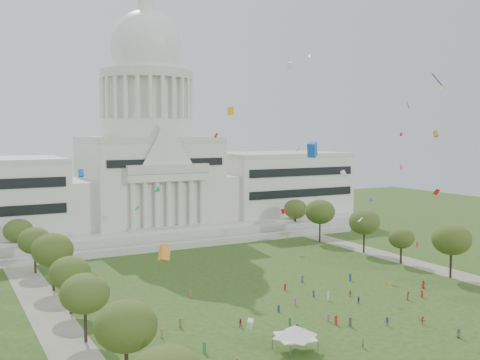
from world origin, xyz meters
name	(u,v)px	position (x,y,z in m)	size (l,w,h in m)	color
ground	(358,329)	(0.00, 0.00, 0.00)	(400.00, 400.00, 0.00)	#2D4816
capitol	(148,171)	(0.00, 113.59, 22.30)	(160.00, 64.50, 91.30)	beige
path_left	(54,323)	(-48.00, 30.00, 0.02)	(8.00, 160.00, 0.04)	gray
path_right	(423,265)	(48.00, 30.00, 0.02)	(8.00, 160.00, 0.04)	gray
row_tree_l_1	(126,326)	(-44.07, -2.96, 8.95)	(8.86, 8.86, 12.59)	black
row_tree_l_2	(85,294)	(-45.04, 17.30, 8.51)	(8.42, 8.42, 11.97)	black
row_tree_r_2	(452,239)	(44.17, 17.44, 9.66)	(9.55, 9.55, 13.58)	black
row_tree_l_3	(70,273)	(-44.09, 33.92, 8.21)	(8.12, 8.12, 11.55)	black
row_tree_r_3	(401,238)	(44.40, 34.48, 7.08)	(7.01, 7.01, 9.98)	black
row_tree_l_4	(53,250)	(-44.08, 52.42, 9.39)	(9.29, 9.29, 13.21)	black
row_tree_r_4	(364,222)	(44.76, 50.04, 9.29)	(9.19, 9.19, 13.06)	black
row_tree_l_5	(35,241)	(-45.22, 71.01, 8.42)	(8.33, 8.33, 11.85)	black
row_tree_r_5	(320,212)	(43.49, 70.19, 9.93)	(9.82, 9.82, 13.96)	black
row_tree_l_6	(18,231)	(-46.87, 89.14, 8.27)	(8.19, 8.19, 11.64)	black
row_tree_r_6	(295,209)	(45.96, 88.13, 8.51)	(8.42, 8.42, 11.97)	black
event_tent	(295,331)	(-15.91, -3.19, 3.51)	(9.78, 9.78, 4.53)	#4C4C4C
person_0	(423,284)	(31.12, 13.80, 0.95)	(0.93, 0.61, 1.90)	#B21E1E
person_2	(408,296)	(21.33, 8.73, 0.91)	(0.88, 0.55, 1.82)	olive
person_3	(387,321)	(6.11, -1.03, 0.83)	(1.08, 0.56, 1.67)	navy
person_4	(358,300)	(10.42, 12.04, 0.77)	(0.90, 0.49, 1.53)	navy
person_5	(297,329)	(-11.15, 3.13, 0.92)	(1.70, 0.67, 1.84)	#26262B
person_6	(459,333)	(12.64, -11.76, 0.90)	(0.88, 0.57, 1.79)	#4C4C51
person_7	(363,344)	(-5.21, -7.43, 0.74)	(0.54, 0.39, 1.48)	#4C4C51
person_8	(240,323)	(-18.25, 11.31, 0.78)	(0.76, 0.47, 1.57)	#B21E1E
person_9	(423,321)	(12.30, -3.89, 0.82)	(1.06, 0.55, 1.64)	#B21E1E
person_10	(350,293)	(12.09, 16.74, 0.72)	(0.85, 0.46, 1.45)	#994C8C
distant_crowd	(259,314)	(-12.69, 14.00, 0.85)	(63.02, 38.72, 1.93)	#33723F
kite_swarm	(329,174)	(-1.49, 7.04, 28.05)	(85.85, 102.91, 62.27)	red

